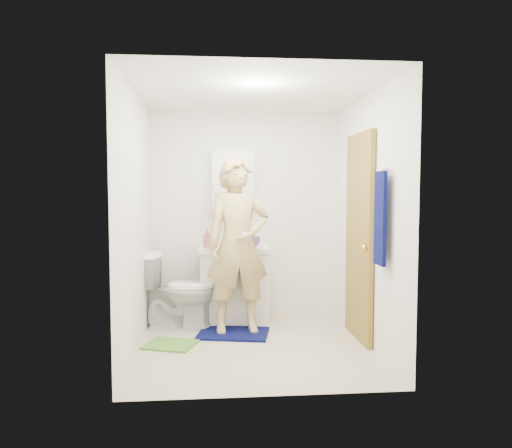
% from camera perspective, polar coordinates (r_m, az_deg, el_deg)
% --- Properties ---
extents(floor, '(2.20, 2.40, 0.02)m').
position_cam_1_polar(floor, '(4.94, -0.24, -13.78)').
color(floor, beige).
rests_on(floor, ground).
extents(ceiling, '(2.20, 2.40, 0.02)m').
position_cam_1_polar(ceiling, '(4.79, -0.25, 14.98)').
color(ceiling, white).
rests_on(ceiling, ground).
extents(wall_back, '(2.20, 0.02, 2.40)m').
position_cam_1_polar(wall_back, '(5.92, -1.23, 1.10)').
color(wall_back, white).
rests_on(wall_back, ground).
extents(wall_front, '(2.20, 0.02, 2.40)m').
position_cam_1_polar(wall_front, '(3.51, 1.41, -0.83)').
color(wall_front, white).
rests_on(wall_front, ground).
extents(wall_left, '(0.02, 2.40, 2.40)m').
position_cam_1_polar(wall_left, '(4.75, -13.71, 0.30)').
color(wall_left, white).
rests_on(wall_left, ground).
extents(wall_right, '(0.02, 2.40, 2.40)m').
position_cam_1_polar(wall_right, '(4.93, 12.72, 0.44)').
color(wall_right, white).
rests_on(wall_right, ground).
extents(vanity_cabinet, '(0.75, 0.55, 0.80)m').
position_cam_1_polar(vanity_cabinet, '(5.71, -2.53, -7.10)').
color(vanity_cabinet, white).
rests_on(vanity_cabinet, floor).
extents(countertop, '(0.79, 0.59, 0.05)m').
position_cam_1_polar(countertop, '(5.65, -2.55, -2.86)').
color(countertop, white).
rests_on(countertop, vanity_cabinet).
extents(sink_basin, '(0.40, 0.40, 0.03)m').
position_cam_1_polar(sink_basin, '(5.64, -2.55, -2.71)').
color(sink_basin, white).
rests_on(sink_basin, countertop).
extents(faucet, '(0.03, 0.03, 0.12)m').
position_cam_1_polar(faucet, '(5.82, -2.63, -1.82)').
color(faucet, silver).
rests_on(faucet, countertop).
extents(medicine_cabinet, '(0.50, 0.12, 0.70)m').
position_cam_1_polar(medicine_cabinet, '(5.83, -2.67, 4.99)').
color(medicine_cabinet, white).
rests_on(medicine_cabinet, wall_back).
extents(mirror_panel, '(0.46, 0.01, 0.66)m').
position_cam_1_polar(mirror_panel, '(5.77, -2.64, 5.00)').
color(mirror_panel, white).
rests_on(mirror_panel, wall_back).
extents(door, '(0.05, 0.80, 2.05)m').
position_cam_1_polar(door, '(5.07, 11.69, -1.43)').
color(door, olive).
rests_on(door, ground).
extents(door_knob, '(0.07, 0.07, 0.07)m').
position_cam_1_polar(door_knob, '(4.77, 12.32, -2.69)').
color(door_knob, gold).
rests_on(door_knob, door).
extents(towel, '(0.03, 0.24, 0.80)m').
position_cam_1_polar(towel, '(4.36, 14.01, 0.64)').
color(towel, '#070C47').
rests_on(towel, wall_right).
extents(towel_hook, '(0.06, 0.02, 0.02)m').
position_cam_1_polar(towel_hook, '(4.37, 14.60, 6.14)').
color(towel_hook, silver).
rests_on(towel_hook, wall_right).
extents(toilet, '(0.85, 0.55, 0.82)m').
position_cam_1_polar(toilet, '(5.49, -8.76, -7.46)').
color(toilet, white).
rests_on(toilet, floor).
extents(bath_mat, '(0.79, 0.63, 0.02)m').
position_cam_1_polar(bath_mat, '(5.28, -2.61, -12.38)').
color(bath_mat, '#070C47').
rests_on(bath_mat, floor).
extents(green_rug, '(0.56, 0.52, 0.02)m').
position_cam_1_polar(green_rug, '(4.98, -9.76, -13.42)').
color(green_rug, '#599E34').
rests_on(green_rug, floor).
extents(soap_dispenser, '(0.10, 0.10, 0.21)m').
position_cam_1_polar(soap_dispenser, '(5.59, -5.61, -1.60)').
color(soap_dispenser, '#CA5E7C').
rests_on(soap_dispenser, countertop).
extents(toothbrush_cup, '(0.16, 0.16, 0.10)m').
position_cam_1_polar(toothbrush_cup, '(5.78, -0.15, -1.95)').
color(toothbrush_cup, '#6B387C').
rests_on(toothbrush_cup, countertop).
extents(man, '(0.70, 0.50, 1.79)m').
position_cam_1_polar(man, '(5.15, -2.06, -2.47)').
color(man, tan).
rests_on(man, bath_mat).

